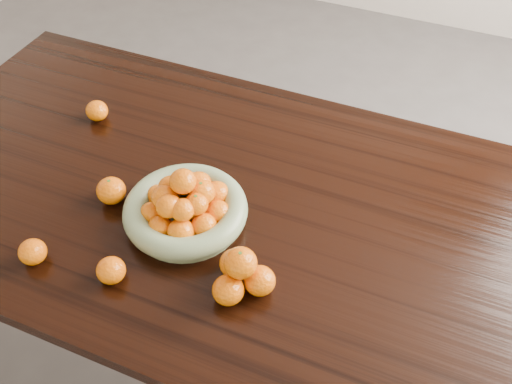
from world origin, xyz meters
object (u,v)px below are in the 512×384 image
at_px(dining_table, 246,227).
at_px(loose_orange_0, 111,191).
at_px(fruit_bowl, 186,207).
at_px(orange_pyramid, 241,274).

height_order(dining_table, loose_orange_0, loose_orange_0).
bearing_deg(fruit_bowl, loose_orange_0, -175.93).
bearing_deg(loose_orange_0, orange_pyramid, -15.92).
height_order(fruit_bowl, orange_pyramid, fruit_bowl).
height_order(dining_table, fruit_bowl, fruit_bowl).
relative_size(fruit_bowl, loose_orange_0, 4.11).
relative_size(dining_table, loose_orange_0, 26.95).
distance_m(dining_table, loose_orange_0, 0.36).
relative_size(dining_table, orange_pyramid, 14.13).
bearing_deg(dining_table, orange_pyramid, -68.64).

